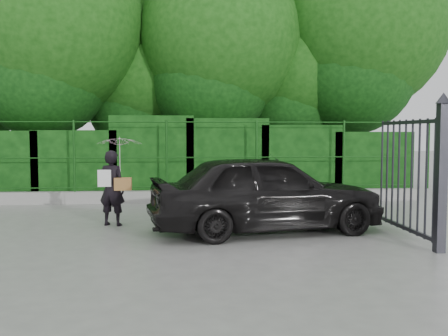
{
  "coord_description": "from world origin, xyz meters",
  "views": [
    {
      "loc": [
        0.82,
        -8.22,
        1.77
      ],
      "look_at": [
        1.6,
        1.3,
        1.1
      ],
      "focal_mm": 40.0,
      "sensor_mm": 36.0,
      "label": 1
    }
  ],
  "objects": [
    {
      "name": "ground",
      "position": [
        0.0,
        0.0,
        0.0
      ],
      "size": [
        80.0,
        80.0,
        0.0
      ],
      "primitive_type": "plane",
      "color": "gray"
    },
    {
      "name": "car",
      "position": [
        2.29,
        0.56,
        0.71
      ],
      "size": [
        4.39,
        2.39,
        1.42
      ],
      "primitive_type": "imported",
      "rotation": [
        0.0,
        0.0,
        1.75
      ],
      "color": "black",
      "rests_on": "ground"
    },
    {
      "name": "woman",
      "position": [
        -0.44,
        1.42,
        1.12
      ],
      "size": [
        0.87,
        0.84,
        1.71
      ],
      "color": "black",
      "rests_on": "ground"
    },
    {
      "name": "kerb",
      "position": [
        0.0,
        4.5,
        0.15
      ],
      "size": [
        14.0,
        0.25,
        0.3
      ],
      "primitive_type": "cube",
      "color": "#9E9E99",
      "rests_on": "ground"
    },
    {
      "name": "fence",
      "position": [
        0.22,
        4.5,
        1.2
      ],
      "size": [
        14.13,
        0.06,
        1.8
      ],
      "color": "#134412",
      "rests_on": "kerb"
    },
    {
      "name": "gate",
      "position": [
        4.6,
        -0.72,
        1.19
      ],
      "size": [
        0.22,
        2.33,
        2.36
      ],
      "color": "#26262D",
      "rests_on": "ground"
    },
    {
      "name": "trees",
      "position": [
        1.14,
        7.74,
        4.62
      ],
      "size": [
        17.1,
        6.15,
        8.08
      ],
      "color": "black",
      "rests_on": "ground"
    },
    {
      "name": "hedge",
      "position": [
        0.06,
        5.5,
        0.99
      ],
      "size": [
        14.2,
        1.2,
        2.23
      ],
      "color": "black",
      "rests_on": "ground"
    }
  ]
}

